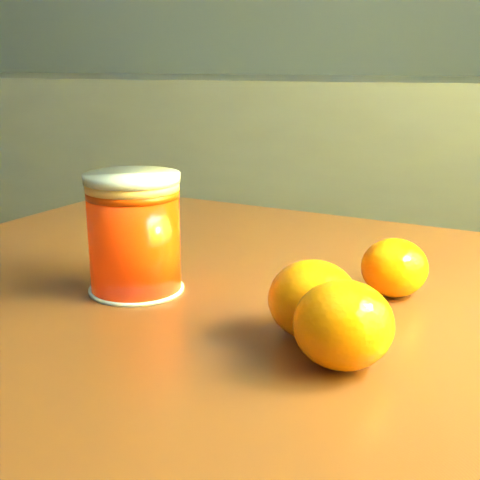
% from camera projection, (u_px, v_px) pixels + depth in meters
% --- Properties ---
extents(kitchen_counter, '(3.15, 0.60, 0.90)m').
position_uv_depth(kitchen_counter, '(121.00, 212.00, 2.28)').
color(kitchen_counter, '#535359').
rests_on(kitchen_counter, ground).
extents(table, '(1.11, 0.88, 0.74)m').
position_uv_depth(table, '(312.00, 399.00, 0.63)').
color(table, brown).
rests_on(table, ground).
extents(juice_glass, '(0.09, 0.09, 0.11)m').
position_uv_depth(juice_glass, '(134.00, 234.00, 0.63)').
color(juice_glass, '#FF2E05').
rests_on(juice_glass, table).
extents(orange_front, '(0.08, 0.08, 0.06)m').
position_uv_depth(orange_front, '(313.00, 299.00, 0.53)').
color(orange_front, orange).
rests_on(orange_front, table).
extents(orange_back, '(0.07, 0.07, 0.06)m').
position_uv_depth(orange_back, '(394.00, 268.00, 0.63)').
color(orange_back, orange).
rests_on(orange_back, table).
extents(orange_extra, '(0.09, 0.09, 0.06)m').
position_uv_depth(orange_extra, '(343.00, 325.00, 0.48)').
color(orange_extra, orange).
rests_on(orange_extra, table).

